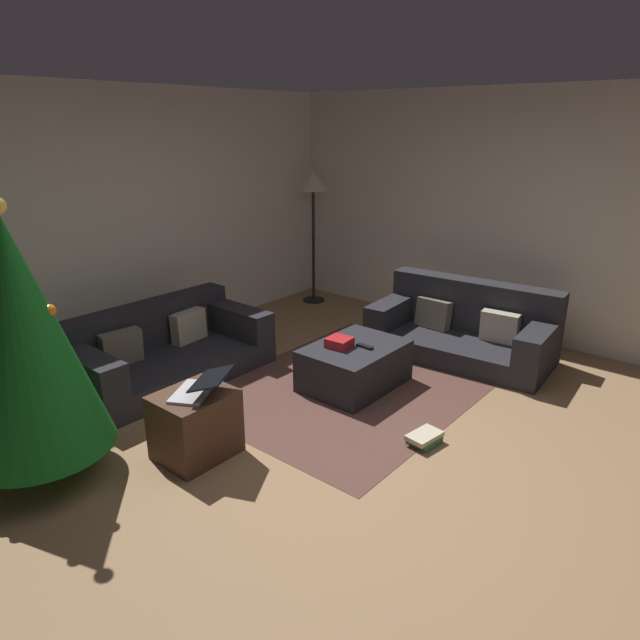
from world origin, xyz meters
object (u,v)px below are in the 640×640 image
(side_table, at_px, (195,424))
(gift_box, at_px, (339,342))
(ottoman, at_px, (354,366))
(couch_left, at_px, (162,350))
(christmas_tree, at_px, (22,338))
(book_stack, at_px, (424,438))
(corner_lamp, at_px, (313,191))
(couch_right, at_px, (464,329))
(laptop, at_px, (200,387))
(tv_remote, at_px, (365,346))

(side_table, bearing_deg, gift_box, -3.78)
(ottoman, bearing_deg, couch_left, 122.50)
(side_table, bearing_deg, christmas_tree, 144.47)
(book_stack, relative_size, corner_lamp, 0.17)
(couch_right, height_order, side_table, couch_right)
(side_table, bearing_deg, corner_lamp, 27.65)
(couch_right, distance_m, christmas_tree, 3.98)
(christmas_tree, bearing_deg, ottoman, -17.51)
(side_table, xyz_separation_m, laptop, (0.03, -0.05, 0.30))
(couch_left, xyz_separation_m, side_table, (-0.66, -1.32, -0.00))
(couch_left, xyz_separation_m, corner_lamp, (2.67, 0.42, 1.19))
(couch_left, bearing_deg, gift_box, 121.54)
(gift_box, distance_m, tv_remote, 0.22)
(gift_box, bearing_deg, laptop, 177.96)
(couch_right, height_order, christmas_tree, christmas_tree)
(ottoman, height_order, gift_box, gift_box)
(christmas_tree, distance_m, laptop, 1.14)
(couch_left, distance_m, ottoman, 1.79)
(side_table, height_order, laptop, laptop)
(gift_box, relative_size, christmas_tree, 0.11)
(christmas_tree, distance_m, book_stack, 2.80)
(christmas_tree, bearing_deg, book_stack, -41.65)
(laptop, bearing_deg, couch_right, -10.84)
(corner_lamp, bearing_deg, couch_left, -171.00)
(couch_left, height_order, laptop, laptop)
(couch_right, height_order, laptop, couch_right)
(christmas_tree, bearing_deg, tv_remote, -19.32)
(couch_left, relative_size, gift_box, 9.21)
(christmas_tree, bearing_deg, laptop, -36.79)
(gift_box, bearing_deg, book_stack, -108.15)
(gift_box, bearing_deg, christmas_tree, 163.73)
(side_table, bearing_deg, laptop, -60.67)
(tv_remote, height_order, laptop, laptop)
(ottoman, xyz_separation_m, book_stack, (-0.46, -0.98, -0.15))
(christmas_tree, height_order, book_stack, christmas_tree)
(tv_remote, xyz_separation_m, christmas_tree, (-2.45, 0.86, 0.60))
(gift_box, height_order, corner_lamp, corner_lamp)
(gift_box, xyz_separation_m, book_stack, (-0.35, -1.07, -0.38))
(book_stack, bearing_deg, gift_box, 71.85)
(ottoman, distance_m, christmas_tree, 2.67)
(tv_remote, bearing_deg, corner_lamp, 52.39)
(gift_box, height_order, laptop, laptop)
(couch_left, relative_size, laptop, 3.71)
(couch_left, distance_m, side_table, 1.48)
(laptop, bearing_deg, tv_remote, -8.26)
(book_stack, xyz_separation_m, corner_lamp, (2.17, 2.92, 1.39))
(couch_right, xyz_separation_m, corner_lamp, (0.40, 2.35, 1.16))
(corner_lamp, bearing_deg, christmas_tree, -164.26)
(couch_left, distance_m, book_stack, 2.55)
(couch_left, distance_m, gift_box, 1.67)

